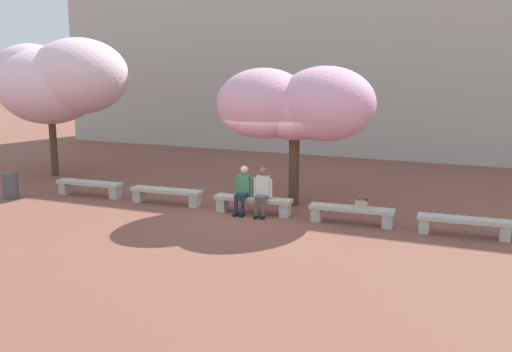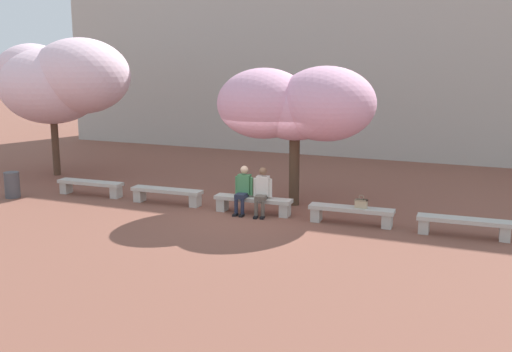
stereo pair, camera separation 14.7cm
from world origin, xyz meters
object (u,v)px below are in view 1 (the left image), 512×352
stone_bench_center (253,202)px  person_seated_left (243,188)px  person_seated_right (262,190)px  cherry_tree_main (296,105)px  stone_bench_east_end (464,223)px  stone_bench_west_end (89,186)px  handbag (361,203)px  trash_bin (11,185)px  stone_bench_near_west (166,193)px  cherry_tree_secondary (57,80)px  stone_bench_near_east (352,212)px

stone_bench_center → person_seated_left: person_seated_left is taller
person_seated_right → cherry_tree_main: cherry_tree_main is taller
stone_bench_center → stone_bench_east_end: 5.42m
stone_bench_west_end → person_seated_left: (5.15, -0.05, 0.39)m
handbag → trash_bin: handbag is taller
stone_bench_near_west → cherry_tree_main: (3.45, 1.33, 2.55)m
person_seated_left → trash_bin: bearing=-171.3°
cherry_tree_secondary → trash_bin: bearing=-74.5°
person_seated_right → cherry_tree_main: bearing=71.9°
stone_bench_near_west → trash_bin: trash_bin is taller
stone_bench_center → trash_bin: bearing=-171.2°
stone_bench_near_west → person_seated_left: 2.47m
handbag → cherry_tree_main: 3.44m
stone_bench_east_end → person_seated_left: size_ratio=1.68×
stone_bench_near_east → cherry_tree_secondary: bearing=168.3°
stone_bench_near_west → stone_bench_east_end: (8.13, 0.00, 0.00)m
stone_bench_east_end → person_seated_left: 5.70m
stone_bench_center → person_seated_left: 0.47m
stone_bench_center → person_seated_right: size_ratio=1.68×
person_seated_left → stone_bench_near_east: bearing=1.0°
cherry_tree_secondary → cherry_tree_main: bearing=-6.0°
cherry_tree_main → cherry_tree_secondary: cherry_tree_secondary is taller
stone_bench_center → cherry_tree_main: 2.97m
person_seated_right → handbag: bearing=1.5°
cherry_tree_secondary → stone_bench_west_end: bearing=-37.8°
stone_bench_near_west → person_seated_right: (3.00, -0.05, 0.39)m
handbag → stone_bench_west_end: bearing=-179.9°
person_seated_left → stone_bench_near_west: bearing=178.7°
trash_bin → person_seated_right: bearing=8.1°
stone_bench_near_west → trash_bin: bearing=-166.4°
person_seated_left → person_seated_right: bearing=0.1°
person_seated_right → cherry_tree_main: size_ratio=0.29×
stone_bench_near_east → stone_bench_near_west: bearing=180.0°
stone_bench_near_east → person_seated_right: (-2.42, -0.05, 0.39)m
stone_bench_center → stone_bench_near_east: same height
person_seated_left → stone_bench_center: bearing=11.2°
stone_bench_center → stone_bench_near_east: (2.71, 0.00, 0.00)m
handbag → stone_bench_near_east: bearing=-176.1°
stone_bench_near_west → person_seated_right: bearing=-1.0°
stone_bench_near_west → stone_bench_east_end: size_ratio=1.00×
person_seated_right → handbag: person_seated_right is taller
stone_bench_near_east → cherry_tree_secondary: cherry_tree_secondary is taller
stone_bench_center → cherry_tree_secondary: bearing=164.7°
stone_bench_center → stone_bench_near_east: bearing=0.0°
stone_bench_near_east → person_seated_left: 3.01m
stone_bench_west_end → cherry_tree_main: bearing=12.2°
stone_bench_near_west → stone_bench_east_end: 8.13m
person_seated_left → trash_bin: 7.24m
stone_bench_near_east → person_seated_left: (-2.98, -0.05, 0.39)m
person_seated_right → trash_bin: 7.79m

